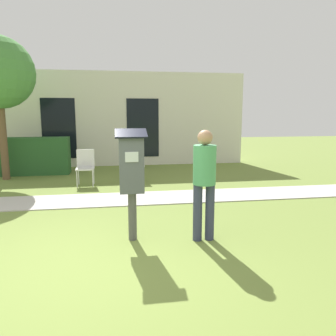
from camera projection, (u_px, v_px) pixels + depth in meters
The scene contains 8 objects.
ground_plane at pixel (81, 264), 3.95m from camera, with size 40.00×40.00×0.00m, color olive.
sidewalk at pixel (95, 200), 6.84m from camera, with size 12.00×1.10×0.02m.
building_facade at pixel (102, 119), 11.18m from camera, with size 10.00×0.26×3.20m.
parking_meter at pixel (132, 170), 4.57m from camera, with size 0.44×0.31×1.59m.
person_standing at pixel (204, 177), 4.58m from camera, with size 0.32×0.32×1.58m.
outdoor_chair_left at pixel (85, 164), 8.25m from camera, with size 0.44×0.44×0.90m.
outdoor_chair_middle at pixel (136, 161), 8.77m from camera, with size 0.44×0.44×0.90m.
hedge_row at pixel (35, 156), 9.72m from camera, with size 1.98×0.60×1.10m.
Camera 1 is at (0.45, -3.82, 1.80)m, focal length 35.00 mm.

